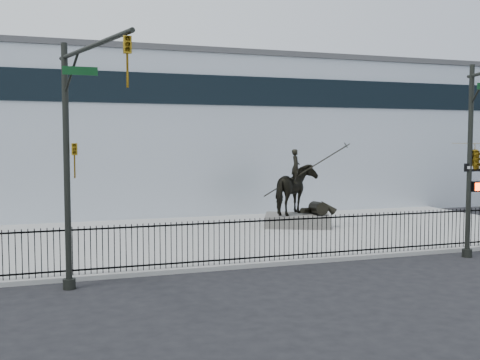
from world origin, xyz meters
name	(u,v)px	position (x,y,z in m)	size (l,w,h in m)	color
ground	(295,272)	(0.00, 0.00, 0.00)	(120.00, 120.00, 0.00)	black
plaza	(230,236)	(0.00, 7.00, 0.07)	(30.00, 12.00, 0.15)	gray
building	(170,137)	(0.00, 20.00, 4.50)	(44.00, 14.00, 9.00)	silver
picket_fence	(280,239)	(0.00, 1.25, 0.90)	(22.10, 0.10, 1.50)	black
statue_plinth	(297,220)	(3.76, 8.10, 0.44)	(3.05, 2.10, 0.57)	#5C5954
equestrian_statue	(299,190)	(3.82, 8.08, 1.92)	(3.61, 3.04, 3.31)	black
traffic_signal_left	(77,150)	(-6.75, -0.62, 4.03)	(1.52, 4.84, 7.00)	black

